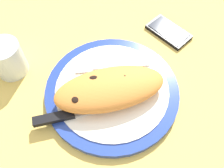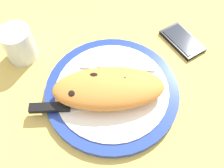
{
  "view_description": "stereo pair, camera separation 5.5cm",
  "coord_description": "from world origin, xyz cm",
  "px_view_note": "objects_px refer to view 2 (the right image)",
  "views": [
    {
      "loc": [
        1.3,
        29.38,
        50.79
      ],
      "look_at": [
        0.0,
        0.0,
        3.86
      ],
      "focal_mm": 40.27,
      "sensor_mm": 36.0,
      "label": 1
    },
    {
      "loc": [
        -4.22,
        29.1,
        50.79
      ],
      "look_at": [
        0.0,
        0.0,
        3.86
      ],
      "focal_mm": 40.27,
      "sensor_mm": 36.0,
      "label": 2
    }
  ],
  "objects_px": {
    "plate": "(112,91)",
    "knife": "(65,107)",
    "calzone": "(108,88)",
    "fork": "(111,67)",
    "water_glass": "(19,46)",
    "smartphone": "(182,41)"
  },
  "relations": [
    {
      "from": "plate",
      "to": "knife",
      "type": "xyz_separation_m",
      "value": [
        0.09,
        0.06,
        0.01
      ]
    },
    {
      "from": "plate",
      "to": "knife",
      "type": "relative_size",
      "value": 1.38
    },
    {
      "from": "plate",
      "to": "calzone",
      "type": "height_order",
      "value": "calzone"
    },
    {
      "from": "calzone",
      "to": "fork",
      "type": "relative_size",
      "value": 1.45
    },
    {
      "from": "calzone",
      "to": "water_glass",
      "type": "bearing_deg",
      "value": -21.49
    },
    {
      "from": "plate",
      "to": "knife",
      "type": "height_order",
      "value": "knife"
    },
    {
      "from": "calzone",
      "to": "water_glass",
      "type": "distance_m",
      "value": 0.25
    },
    {
      "from": "plate",
      "to": "water_glass",
      "type": "relative_size",
      "value": 3.58
    },
    {
      "from": "calzone",
      "to": "smartphone",
      "type": "xyz_separation_m",
      "value": [
        -0.17,
        -0.2,
        -0.04
      ]
    },
    {
      "from": "knife",
      "to": "water_glass",
      "type": "distance_m",
      "value": 0.2
    },
    {
      "from": "fork",
      "to": "plate",
      "type": "bearing_deg",
      "value": 101.65
    },
    {
      "from": "fork",
      "to": "smartphone",
      "type": "height_order",
      "value": "fork"
    },
    {
      "from": "water_glass",
      "to": "knife",
      "type": "bearing_deg",
      "value": 136.28
    },
    {
      "from": "plate",
      "to": "smartphone",
      "type": "xyz_separation_m",
      "value": [
        -0.16,
        -0.18,
        -0.0
      ]
    },
    {
      "from": "knife",
      "to": "smartphone",
      "type": "bearing_deg",
      "value": -136.2
    },
    {
      "from": "plate",
      "to": "knife",
      "type": "distance_m",
      "value": 0.11
    },
    {
      "from": "knife",
      "to": "smartphone",
      "type": "height_order",
      "value": "knife"
    },
    {
      "from": "knife",
      "to": "water_glass",
      "type": "bearing_deg",
      "value": -43.72
    },
    {
      "from": "smartphone",
      "to": "water_glass",
      "type": "xyz_separation_m",
      "value": [
        0.4,
        0.1,
        0.03
      ]
    },
    {
      "from": "fork",
      "to": "calzone",
      "type": "bearing_deg",
      "value": 95.01
    },
    {
      "from": "water_glass",
      "to": "smartphone",
      "type": "bearing_deg",
      "value": -165.48
    },
    {
      "from": "fork",
      "to": "knife",
      "type": "relative_size",
      "value": 0.8
    }
  ]
}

